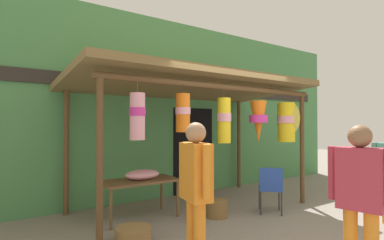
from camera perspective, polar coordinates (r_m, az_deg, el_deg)
The scene contains 10 objects.
ground_plane at distance 5.19m, azimuth 8.83°, elevation -18.93°, with size 30.00×30.00×0.00m, color gray.
shop_facade at distance 6.92m, azimuth -5.26°, elevation 2.19°, with size 11.54×0.29×3.96m.
market_stall_canopy at distance 5.82m, azimuth 2.60°, elevation 4.70°, with size 4.70×2.38×2.53m.
display_table at distance 5.40m, azimuth -9.92°, elevation -11.73°, with size 1.30×0.68×0.66m.
flower_heap_on_table at distance 5.39m, azimuth -9.17°, elevation -10.06°, with size 0.60×0.42×0.17m.
folding_chair at distance 5.76m, azimuth 14.54°, elevation -11.91°, with size 0.57×0.57×0.84m.
wicker_basket_by_table at distance 5.52m, azimuth 4.67°, elevation -16.22°, with size 0.39×0.39×0.30m, color brown.
wicker_basket_spare at distance 4.48m, azimuth -11.01°, elevation -20.47°, with size 0.50×0.50×0.21m, color olive.
vendor_in_orange at distance 3.30m, azimuth 0.71°, elevation -12.16°, with size 0.29×0.59×1.63m.
passerby_at_right at distance 3.40m, azimuth 29.10°, elevation -12.01°, with size 0.31×0.58×1.60m.
Camera 1 is at (-3.40, -3.58, 1.60)m, focal length 28.36 mm.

